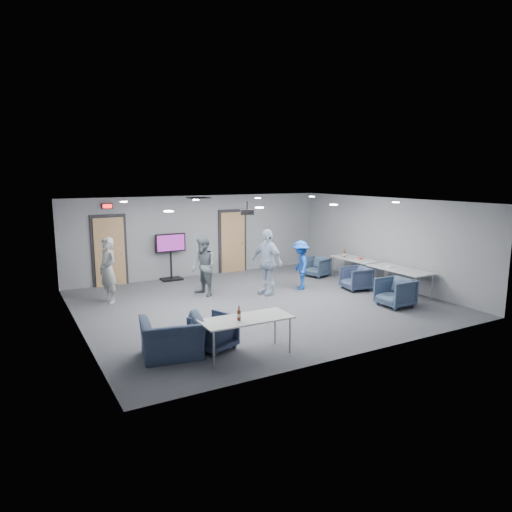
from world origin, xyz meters
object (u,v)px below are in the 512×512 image
person_a (108,270)px  chair_right_b (356,278)px  person_c (267,262)px  chair_front_a (213,332)px  table_right_b (400,270)px  chair_right_c (395,292)px  person_d (300,265)px  table_front_left (247,321)px  tv_stand (171,254)px  chair_front_b (172,338)px  table_right_a (355,260)px  person_b (204,266)px  projector (247,212)px  chair_right_a (317,267)px  bottle_front (239,315)px  bottle_right (344,254)px

person_a → chair_right_b: person_a is taller
person_c → chair_front_a: person_c is taller
person_c → table_right_b: size_ratio=0.98×
chair_right_b → chair_right_c: size_ratio=0.93×
person_d → table_front_left: bearing=-21.1°
chair_right_b → tv_stand: 5.89m
chair_front_b → tv_stand: 6.50m
table_right_a → chair_front_a: bearing=116.5°
person_a → chair_front_b: (0.24, -4.41, -0.51)m
chair_front_a → table_front_left: (0.42, -0.60, 0.34)m
person_b → projector: 2.04m
chair_right_a → chair_front_b: chair_front_b is taller
person_a → person_d: size_ratio=1.21×
chair_right_a → chair_right_b: (-0.09, -2.04, 0.02)m
chair_front_b → bottle_front: bottle_front is taller
chair_front_a → bottle_front: size_ratio=2.70×
bottle_right → tv_stand: 5.63m
person_a → table_front_left: bearing=-1.9°
table_right_b → tv_stand: 7.08m
chair_front_b → bottle_front: size_ratio=4.09×
person_d → chair_right_a: 1.90m
chair_right_b → bottle_right: bearing=164.2°
table_right_a → table_right_b: 1.90m
chair_front_b → tv_stand: size_ratio=0.75×
person_a → table_front_left: 5.23m
chair_right_a → table_right_b: (0.68, -3.00, 0.36)m
person_b → person_c: (1.65, -0.71, 0.10)m
person_d → table_right_b: person_d is taller
table_right_a → person_a: bearing=80.6°
person_a → table_right_b: 8.09m
person_d → person_c: bearing=-64.5°
chair_right_b → table_right_b: (0.76, -0.96, 0.34)m
table_front_left → chair_right_c: bearing=12.8°
person_a → bottle_front: 5.22m
person_d → chair_right_a: person_d is taller
person_a → table_right_a: (7.45, -1.24, -0.20)m
table_right_a → bottle_right: size_ratio=6.08×
table_right_a → projector: projector is taller
table_front_left → person_a: bearing=107.8°
chair_right_a → table_right_b: size_ratio=0.37×
person_d → bottle_front: (-3.99, -3.78, 0.10)m
person_b → person_d: (2.82, -0.69, -0.11)m
table_right_b → tv_stand: size_ratio=1.26×
projector → table_front_left: bearing=-95.3°
person_b → person_c: 1.80m
person_c → table_right_b: (3.32, -1.84, -0.25)m
person_b → table_front_left: size_ratio=0.96×
chair_right_c → person_d: bearing=-157.7°
person_a → table_right_b: size_ratio=0.92×
person_c → bottle_right: bearing=80.7°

